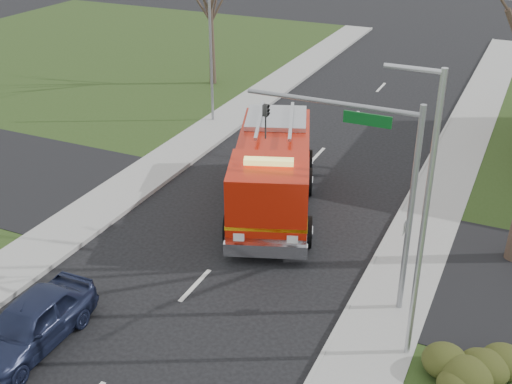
% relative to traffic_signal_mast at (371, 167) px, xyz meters
% --- Properties ---
extents(ground, '(120.00, 120.00, 0.00)m').
position_rel_traffic_signal_mast_xyz_m(ground, '(-5.21, -1.50, -4.71)').
color(ground, black).
rests_on(ground, ground).
extents(sidewalk_right, '(2.40, 80.00, 0.15)m').
position_rel_traffic_signal_mast_xyz_m(sidewalk_right, '(0.99, -1.50, -4.63)').
color(sidewalk_right, gray).
rests_on(sidewalk_right, ground).
extents(sidewalk_left, '(2.40, 80.00, 0.15)m').
position_rel_traffic_signal_mast_xyz_m(sidewalk_left, '(-11.41, -1.50, -4.63)').
color(sidewalk_left, gray).
rests_on(sidewalk_left, ground).
extents(hedge_corner, '(2.80, 2.00, 0.90)m').
position_rel_traffic_signal_mast_xyz_m(hedge_corner, '(3.79, -2.50, -4.13)').
color(hedge_corner, '#293312').
rests_on(hedge_corner, lawn_right).
extents(traffic_signal_mast, '(5.29, 0.18, 6.80)m').
position_rel_traffic_signal_mast_xyz_m(traffic_signal_mast, '(0.00, 0.00, 0.00)').
color(traffic_signal_mast, gray).
rests_on(traffic_signal_mast, ground).
extents(streetlight_pole, '(1.48, 0.16, 8.40)m').
position_rel_traffic_signal_mast_xyz_m(streetlight_pole, '(1.93, -2.00, -0.16)').
color(streetlight_pole, '#B7BABF').
rests_on(streetlight_pole, ground).
extents(utility_pole_far, '(0.14, 0.14, 7.00)m').
position_rel_traffic_signal_mast_xyz_m(utility_pole_far, '(-12.01, 12.50, -1.21)').
color(utility_pole_far, gray).
rests_on(utility_pole_far, ground).
extents(fire_engine, '(5.64, 8.96, 3.42)m').
position_rel_traffic_signal_mast_xyz_m(fire_engine, '(-5.01, 4.52, -3.16)').
color(fire_engine, '#B71908').
rests_on(fire_engine, ground).
extents(parked_car_maroon, '(1.88, 4.52, 1.53)m').
position_rel_traffic_signal_mast_xyz_m(parked_car_maroon, '(-8.01, -6.07, -3.94)').
color(parked_car_maroon, '#1D2340').
rests_on(parked_car_maroon, ground).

